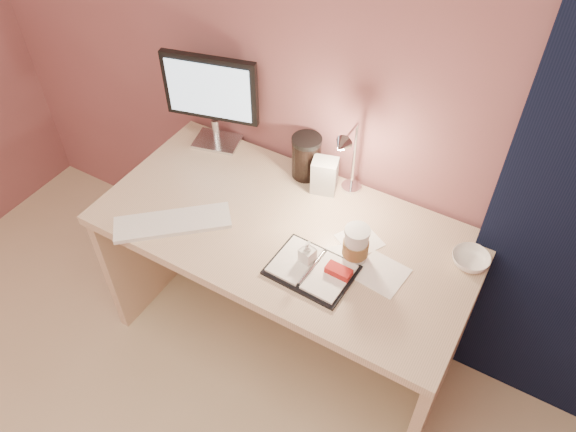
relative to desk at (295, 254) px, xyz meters
The scene contains 13 objects.
desk is the anchor object (origin of this frame).
monitor 0.72m from the desk, 157.92° to the left, with size 0.38×0.18×0.41m.
keyboard 0.51m from the desk, 143.27° to the right, with size 0.42×0.13×0.02m, color white.
planner 0.37m from the desk, 47.51° to the right, with size 0.29×0.22×0.04m.
paper_a 0.36m from the desk, 23.57° to the right, with size 0.13×0.13×0.00m, color white.
paper_b 0.47m from the desk, 14.27° to the right, with size 0.15×0.15×0.00m, color white.
paper_c 0.35m from the desk, ahead, with size 0.14×0.14×0.00m, color white.
coffee_cup 0.42m from the desk, 16.59° to the right, with size 0.09×0.09×0.14m.
bowl 0.69m from the desk, ahead, with size 0.13×0.13×0.04m, color white.
lotion_bottle 0.37m from the desk, 50.95° to the right, with size 0.05×0.05×0.11m, color silver.
dark_jar 0.39m from the desk, 109.70° to the left, with size 0.11×0.11×0.16m, color black.
product_box 0.35m from the desk, 81.59° to the left, with size 0.10×0.08×0.14m, color #AFAEAB.
desk_lamp 0.47m from the desk, 53.66° to the left, with size 0.08×0.20×0.33m.
Camera 1 is at (0.72, 0.16, 2.22)m, focal length 35.00 mm.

